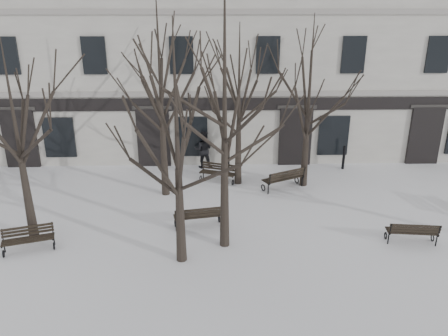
{
  "coord_description": "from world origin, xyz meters",
  "views": [
    {
      "loc": [
        -0.56,
        -12.75,
        7.56
      ],
      "look_at": [
        -0.16,
        3.0,
        1.67
      ],
      "focal_mm": 35.0,
      "sensor_mm": 36.0,
      "label": 1
    }
  ],
  "objects_px": {
    "bench_4": "(284,178)",
    "bench_0": "(28,238)",
    "tree_0": "(14,121)",
    "bench_1": "(198,216)",
    "tree_2": "(225,79)",
    "bench_2": "(412,232)",
    "bench_3": "(218,172)",
    "tree_1": "(176,119)"
  },
  "relations": [
    {
      "from": "bench_4",
      "to": "bench_0",
      "type": "bearing_deg",
      "value": 0.81
    },
    {
      "from": "tree_0",
      "to": "bench_0",
      "type": "xyz_separation_m",
      "value": [
        0.1,
        -0.67,
        -3.76
      ]
    },
    {
      "from": "bench_1",
      "to": "tree_2",
      "type": "bearing_deg",
      "value": 115.32
    },
    {
      "from": "bench_2",
      "to": "bench_4",
      "type": "distance_m",
      "value": 5.95
    },
    {
      "from": "tree_2",
      "to": "bench_3",
      "type": "relative_size",
      "value": 5.17
    },
    {
      "from": "tree_1",
      "to": "bench_1",
      "type": "xyz_separation_m",
      "value": [
        0.46,
        2.13,
        -4.1
      ]
    },
    {
      "from": "bench_2",
      "to": "tree_0",
      "type": "bearing_deg",
      "value": 4.17
    },
    {
      "from": "bench_0",
      "to": "bench_2",
      "type": "bearing_deg",
      "value": -16.84
    },
    {
      "from": "tree_2",
      "to": "tree_1",
      "type": "bearing_deg",
      "value": -147.4
    },
    {
      "from": "tree_1",
      "to": "bench_4",
      "type": "bearing_deg",
      "value": 53.61
    },
    {
      "from": "tree_1",
      "to": "bench_4",
      "type": "relative_size",
      "value": 3.69
    },
    {
      "from": "bench_1",
      "to": "bench_2",
      "type": "xyz_separation_m",
      "value": [
        7.22,
        -1.32,
        -0.02
      ]
    },
    {
      "from": "tree_2",
      "to": "bench_3",
      "type": "bearing_deg",
      "value": 91.44
    },
    {
      "from": "tree_1",
      "to": "bench_3",
      "type": "relative_size",
      "value": 4.27
    },
    {
      "from": "tree_0",
      "to": "bench_4",
      "type": "height_order",
      "value": "tree_0"
    },
    {
      "from": "bench_2",
      "to": "bench_1",
      "type": "bearing_deg",
      "value": -3.63
    },
    {
      "from": "tree_2",
      "to": "bench_3",
      "type": "height_order",
      "value": "tree_2"
    },
    {
      "from": "bench_0",
      "to": "bench_3",
      "type": "distance_m",
      "value": 8.57
    },
    {
      "from": "bench_1",
      "to": "tree_0",
      "type": "bearing_deg",
      "value": -3.34
    },
    {
      "from": "tree_1",
      "to": "bench_1",
      "type": "distance_m",
      "value": 4.64
    },
    {
      "from": "tree_1",
      "to": "bench_2",
      "type": "relative_size",
      "value": 4.31
    },
    {
      "from": "tree_1",
      "to": "tree_2",
      "type": "height_order",
      "value": "tree_2"
    },
    {
      "from": "tree_1",
      "to": "bench_4",
      "type": "height_order",
      "value": "tree_1"
    },
    {
      "from": "bench_1",
      "to": "bench_2",
      "type": "distance_m",
      "value": 7.34
    },
    {
      "from": "tree_0",
      "to": "tree_2",
      "type": "relative_size",
      "value": 0.76
    },
    {
      "from": "bench_2",
      "to": "bench_3",
      "type": "height_order",
      "value": "bench_2"
    },
    {
      "from": "tree_1",
      "to": "bench_3",
      "type": "distance_m",
      "value": 7.84
    },
    {
      "from": "bench_1",
      "to": "tree_1",
      "type": "bearing_deg",
      "value": 66.79
    },
    {
      "from": "tree_0",
      "to": "tree_1",
      "type": "height_order",
      "value": "tree_1"
    },
    {
      "from": "bench_1",
      "to": "bench_4",
      "type": "bearing_deg",
      "value": -147.6
    },
    {
      "from": "bench_0",
      "to": "bench_1",
      "type": "distance_m",
      "value": 5.68
    },
    {
      "from": "tree_2",
      "to": "bench_0",
      "type": "height_order",
      "value": "tree_2"
    },
    {
      "from": "tree_1",
      "to": "bench_1",
      "type": "height_order",
      "value": "tree_1"
    },
    {
      "from": "bench_0",
      "to": "bench_4",
      "type": "distance_m",
      "value": 10.35
    },
    {
      "from": "bench_0",
      "to": "bench_3",
      "type": "relative_size",
      "value": 0.98
    },
    {
      "from": "bench_0",
      "to": "bench_4",
      "type": "xyz_separation_m",
      "value": [
        9.14,
        4.85,
        0.08
      ]
    },
    {
      "from": "tree_0",
      "to": "bench_0",
      "type": "bearing_deg",
      "value": -81.69
    },
    {
      "from": "bench_0",
      "to": "bench_2",
      "type": "xyz_separation_m",
      "value": [
        12.72,
        0.1,
        0.01
      ]
    },
    {
      "from": "tree_1",
      "to": "bench_2",
      "type": "xyz_separation_m",
      "value": [
        7.68,
        0.81,
        -4.12
      ]
    },
    {
      "from": "tree_0",
      "to": "tree_1",
      "type": "bearing_deg",
      "value": -15.08
    },
    {
      "from": "bench_1",
      "to": "bench_3",
      "type": "relative_size",
      "value": 1.05
    },
    {
      "from": "tree_0",
      "to": "bench_1",
      "type": "bearing_deg",
      "value": 7.6
    }
  ]
}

